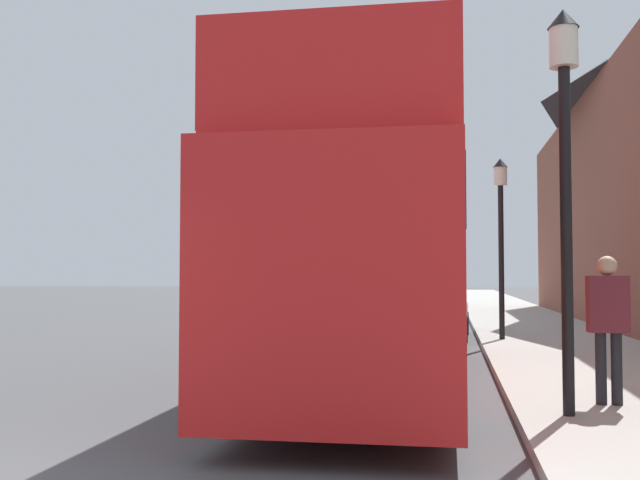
{
  "coord_description": "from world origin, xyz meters",
  "views": [
    {
      "loc": [
        4.24,
        -4.26,
        1.71
      ],
      "look_at": [
        2.13,
        8.05,
        2.28
      ],
      "focal_mm": 42.0,
      "sensor_mm": 36.0,
      "label": 1
    }
  ],
  "objects": [
    {
      "name": "parked_car_ahead_of_bus",
      "position": [
        3.83,
        16.0,
        0.67
      ],
      "size": [
        1.98,
        4.26,
        1.42
      ],
      "rotation": [
        0.0,
        0.0,
        -0.04
      ],
      "color": "#9E9EA3",
      "rests_on": "ground_plane"
    },
    {
      "name": "sidewalk",
      "position": [
        6.83,
        18.0,
        0.07
      ],
      "size": [
        3.7,
        108.0,
        0.14
      ],
      "color": "#ADAAA3",
      "rests_on": "ground_plane"
    },
    {
      "name": "pedestrian_third",
      "position": [
        6.14,
        5.25,
        1.22
      ],
      "size": [
        0.47,
        0.26,
        1.79
      ],
      "color": "#232328",
      "rests_on": "sidewalk"
    },
    {
      "name": "lamp_post_second",
      "position": [
        5.52,
        14.32,
        3.19
      ],
      "size": [
        0.35,
        0.35,
        4.39
      ],
      "color": "black",
      "rests_on": "sidewalk"
    },
    {
      "name": "tour_bus",
      "position": [
        3.15,
        7.19,
        1.9
      ],
      "size": [
        2.53,
        10.13,
        4.16
      ],
      "rotation": [
        0.0,
        0.0,
        -0.0
      ],
      "color": "red",
      "rests_on": "ground_plane"
    },
    {
      "name": "ground_plane",
      "position": [
        0.0,
        21.0,
        0.0
      ],
      "size": [
        144.0,
        144.0,
        0.0
      ],
      "primitive_type": "plane",
      "color": "#4C4C4F"
    },
    {
      "name": "lamp_post_nearest",
      "position": [
        5.56,
        4.46,
        3.31
      ],
      "size": [
        0.35,
        0.35,
        4.58
      ],
      "color": "black",
      "rests_on": "sidewalk"
    }
  ]
}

